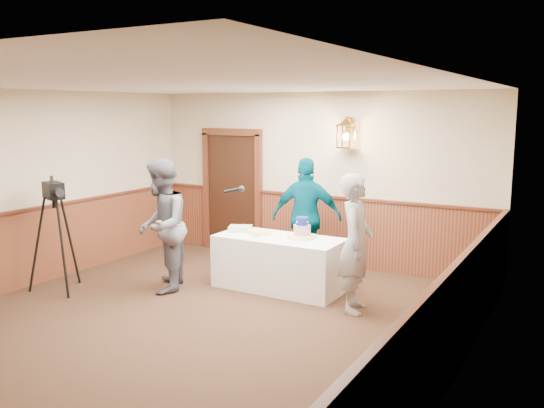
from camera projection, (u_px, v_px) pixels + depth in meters
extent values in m
plane|color=#322113|center=(184.00, 330.00, 6.67)|extent=(7.00, 7.00, 0.00)
cube|color=#BFB28F|center=(315.00, 178.00, 9.44)|extent=(6.00, 0.02, 2.80)
cube|color=#BFB28F|center=(9.00, 192.00, 7.90)|extent=(0.02, 7.00, 2.80)
cube|color=#BFB28F|center=(455.00, 241.00, 4.97)|extent=(0.02, 7.00, 2.80)
cube|color=white|center=(178.00, 83.00, 6.21)|extent=(6.00, 7.00, 0.02)
cube|color=#582519|center=(314.00, 229.00, 9.56)|extent=(5.98, 0.04, 1.10)
cube|color=#582519|center=(14.00, 252.00, 8.03)|extent=(0.04, 6.98, 1.10)
cube|color=#582519|center=(448.00, 334.00, 5.12)|extent=(0.04, 6.98, 1.10)
cube|color=#532516|center=(314.00, 196.00, 9.45)|extent=(5.98, 0.07, 0.04)
cube|color=black|center=(233.00, 193.00, 10.23)|extent=(1.00, 0.06, 2.10)
cube|color=white|center=(279.00, 263.00, 8.13)|extent=(1.80, 0.80, 0.75)
cube|color=#FFF9C3|center=(302.00, 237.00, 7.96)|extent=(0.33, 0.33, 0.06)
cylinder|color=#B51C32|center=(302.00, 230.00, 7.94)|extent=(0.24, 0.24, 0.14)
cylinder|color=navy|center=(302.00, 221.00, 7.92)|extent=(0.17, 0.17, 0.11)
cube|color=#E7E78A|center=(258.00, 232.00, 8.23)|extent=(0.37, 0.33, 0.06)
cube|color=#A1C98E|center=(240.00, 229.00, 8.46)|extent=(0.41, 0.37, 0.08)
imported|color=#56565F|center=(162.00, 226.00, 7.96)|extent=(1.06, 1.13, 1.85)
cylinder|color=black|center=(232.00, 190.00, 7.76)|extent=(0.23, 0.12, 0.09)
sphere|color=black|center=(242.00, 189.00, 7.74)|extent=(0.08, 0.08, 0.08)
imported|color=gray|center=(356.00, 243.00, 7.17)|extent=(0.56, 0.72, 1.75)
imported|color=#00475A|center=(307.00, 217.00, 8.75)|extent=(1.14, 0.73, 1.81)
cube|color=black|center=(53.00, 190.00, 7.86)|extent=(0.43, 0.34, 0.23)
cylinder|color=black|center=(59.00, 192.00, 7.67)|extent=(0.18, 0.16, 0.11)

